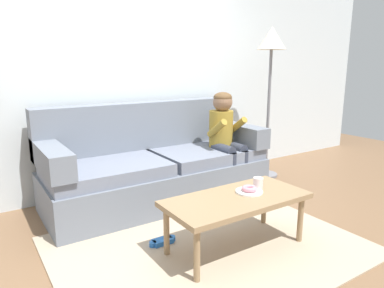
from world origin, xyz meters
name	(u,v)px	position (x,y,z in m)	size (l,w,h in m)	color
ground	(190,234)	(0.00, 0.00, 0.00)	(10.00, 10.00, 0.00)	brown
wall_back	(120,63)	(0.00, 1.40, 1.40)	(8.00, 0.10, 2.80)	silver
area_rug	(208,246)	(0.00, -0.25, 0.01)	(2.26, 1.76, 0.01)	tan
couch	(156,167)	(0.13, 0.85, 0.35)	(2.25, 0.90, 1.00)	slate
coffee_table	(237,202)	(0.16, -0.39, 0.38)	(1.10, 0.52, 0.42)	#937551
person_child	(225,133)	(0.87, 0.64, 0.67)	(0.34, 0.58, 1.10)	olive
plate	(249,192)	(0.30, -0.37, 0.43)	(0.21, 0.21, 0.01)	white
donut	(249,189)	(0.30, -0.37, 0.45)	(0.12, 0.12, 0.04)	pink
mug	(258,183)	(0.42, -0.34, 0.47)	(0.08, 0.08, 0.09)	silver
toy_controller	(163,242)	(-0.28, -0.04, 0.03)	(0.23, 0.09, 0.05)	blue
floor_lamp	(271,54)	(1.66, 0.81, 1.51)	(0.34, 0.34, 1.82)	slate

